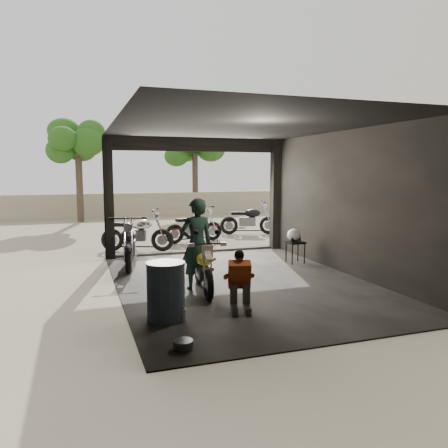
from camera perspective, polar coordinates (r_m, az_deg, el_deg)
ground at (r=9.17m, az=2.20°, el=-7.64°), size 80.00×80.00×0.00m
garage at (r=9.45m, az=1.05°, el=0.68°), size 7.00×7.13×3.20m
boundary_wall at (r=22.58m, az=-10.65°, el=2.49°), size 18.00×0.30×1.20m
tree_left at (r=20.85m, az=-18.60°, el=11.20°), size 2.20×2.20×5.60m
tree_right at (r=23.11m, az=-3.82°, el=10.03°), size 2.20×2.20×5.00m
main_bike at (r=8.33m, az=-2.72°, el=-5.43°), size 0.84×1.64×1.05m
left_bike at (r=10.77m, az=-12.24°, el=-2.17°), size 1.05×1.97×1.26m
outside_bike_a at (r=12.78m, az=-11.29°, el=-0.79°), size 1.98×1.34×1.24m
outside_bike_b at (r=14.18m, az=-3.91°, el=-0.01°), size 1.87×1.07×1.19m
outside_bike_c at (r=15.95m, az=3.26°, el=0.84°), size 1.95×1.20×1.23m
rider at (r=8.49m, az=-3.60°, el=-2.65°), size 0.69×0.49×1.79m
mechanic at (r=7.25m, az=2.11°, el=-7.66°), size 0.65×0.77×0.96m
stool at (r=11.03m, az=9.30°, el=-2.67°), size 0.40×0.40×0.56m
helmet at (r=11.03m, az=9.11°, el=-1.43°), size 0.43×0.44×0.32m
oil_drum at (r=6.87m, az=-7.60°, el=-8.78°), size 0.69×0.69×0.91m
sign_post at (r=13.30m, az=13.16°, el=3.74°), size 0.79×0.08×2.38m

